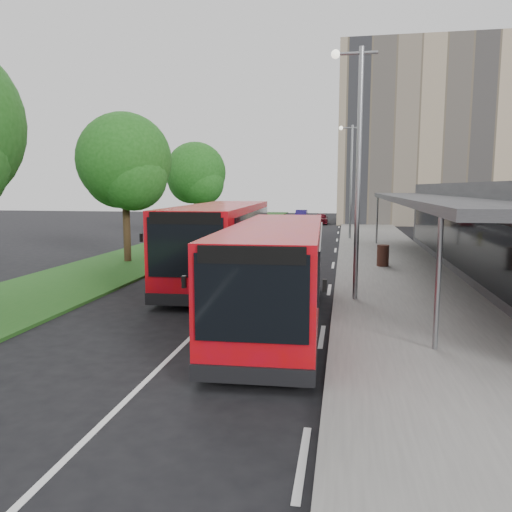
# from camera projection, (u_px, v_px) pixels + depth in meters

# --- Properties ---
(ground) EXTENTS (120.00, 120.00, 0.00)m
(ground) POSITION_uv_depth(u_px,v_px,m) (217.00, 312.00, 15.35)
(ground) COLOR black
(ground) RESTS_ON ground
(pavement) EXTENTS (5.00, 80.00, 0.15)m
(pavement) POSITION_uv_depth(u_px,v_px,m) (377.00, 243.00, 33.81)
(pavement) COLOR slate
(pavement) RESTS_ON ground
(grass_verge) EXTENTS (5.00, 80.00, 0.10)m
(grass_verge) POSITION_uv_depth(u_px,v_px,m) (193.00, 240.00, 36.06)
(grass_verge) COLOR #1B4D19
(grass_verge) RESTS_ON ground
(lane_centre_line) EXTENTS (0.12, 70.00, 0.01)m
(lane_centre_line) POSITION_uv_depth(u_px,v_px,m) (280.00, 251.00, 29.98)
(lane_centre_line) COLOR silver
(lane_centre_line) RESTS_ON ground
(kerb_dashes) EXTENTS (0.12, 56.00, 0.01)m
(kerb_dashes) POSITION_uv_depth(u_px,v_px,m) (336.00, 245.00, 33.31)
(kerb_dashes) COLOR silver
(kerb_dashes) RESTS_ON ground
(office_block) EXTENTS (22.00, 12.00, 18.00)m
(office_block) POSITION_uv_depth(u_px,v_px,m) (444.00, 138.00, 52.65)
(office_block) COLOR tan
(office_block) RESTS_ON ground
(tree_mid) EXTENTS (4.65, 4.65, 7.47)m
(tree_mid) POSITION_uv_depth(u_px,v_px,m) (125.00, 167.00, 24.73)
(tree_mid) COLOR #2F2013
(tree_mid) RESTS_ON ground
(tree_far) EXTENTS (4.44, 4.44, 7.09)m
(tree_far) POSITION_uv_depth(u_px,v_px,m) (196.00, 177.00, 36.47)
(tree_far) COLOR #2F2013
(tree_far) RESTS_ON ground
(lamp_post_near) EXTENTS (1.44, 0.28, 8.00)m
(lamp_post_near) POSITION_uv_depth(u_px,v_px,m) (356.00, 159.00, 15.94)
(lamp_post_near) COLOR gray
(lamp_post_near) RESTS_ON pavement
(lamp_post_far) EXTENTS (1.44, 0.28, 8.00)m
(lamp_post_far) POSITION_uv_depth(u_px,v_px,m) (350.00, 174.00, 35.45)
(lamp_post_far) COLOR gray
(lamp_post_far) RESTS_ON pavement
(bus_main) EXTENTS (2.93, 10.00, 2.80)m
(bus_main) POSITION_uv_depth(u_px,v_px,m) (277.00, 273.00, 13.87)
(bus_main) COLOR #BB090A
(bus_main) RESTS_ON ground
(bus_second) EXTENTS (3.31, 11.10, 3.11)m
(bus_second) POSITION_uv_depth(u_px,v_px,m) (221.00, 242.00, 20.32)
(bus_second) COLOR #BB090A
(bus_second) RESTS_ON ground
(litter_bin) EXTENTS (0.72, 0.72, 0.99)m
(litter_bin) POSITION_uv_depth(u_px,v_px,m) (383.00, 255.00, 23.29)
(litter_bin) COLOR #3D2018
(litter_bin) RESTS_ON pavement
(bollard) EXTENTS (0.16, 0.16, 0.85)m
(bollard) POSITION_uv_depth(u_px,v_px,m) (357.00, 237.00, 32.77)
(bollard) COLOR #FFED0D
(bollard) RESTS_ON pavement
(car_near) EXTENTS (1.43, 3.41, 1.15)m
(car_near) POSITION_uv_depth(u_px,v_px,m) (321.00, 218.00, 51.98)
(car_near) COLOR #5E0D18
(car_near) RESTS_ON ground
(car_far) EXTENTS (1.32, 3.69, 1.21)m
(car_far) POSITION_uv_depth(u_px,v_px,m) (301.00, 215.00, 57.63)
(car_far) COLOR navy
(car_far) RESTS_ON ground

